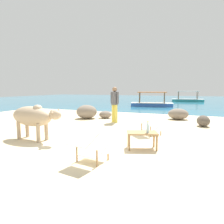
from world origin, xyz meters
TOP-DOWN VIEW (x-y plane):
  - sand_beach at (0.00, 0.00)m, footprint 18.00×14.00m
  - water_surface at (0.00, 22.00)m, footprint 60.00×36.00m
  - cow at (-1.74, -0.43)m, footprint 1.91×0.70m
  - low_bench_table at (1.49, -0.09)m, footprint 0.86×0.67m
  - bottle at (1.64, -0.12)m, footprint 0.07×0.07m
  - deck_chair_near at (0.67, -1.46)m, footprint 0.66×0.84m
  - deck_chair_far at (1.33, 1.44)m, footprint 0.92×0.92m
  - person_standing at (-0.51, 3.26)m, footprint 0.46×0.32m
  - shore_rock_large at (2.17, 5.24)m, footprint 1.11×0.93m
  - shore_rock_medium at (-2.27, 3.83)m, footprint 1.36×1.31m
  - shore_rock_small at (3.20, 3.72)m, footprint 0.63×0.72m
  - shore_rock_flat at (-1.41, 4.29)m, footprint 0.81×0.74m
  - boat_blue at (-0.34, 12.30)m, footprint 3.80×1.69m
  - boat_teal at (2.68, 20.28)m, footprint 3.77×1.50m

SIDE VIEW (x-z plane):
  - water_surface at x=0.00m, z-range -0.01..0.01m
  - sand_beach at x=0.00m, z-range 0.00..0.04m
  - shore_rock_flat at x=-1.41m, z-range 0.04..0.42m
  - shore_rock_small at x=3.20m, z-range 0.04..0.49m
  - boat_blue at x=-0.34m, z-range -0.35..0.94m
  - boat_teal at x=2.68m, z-range -0.35..0.94m
  - shore_rock_large at x=2.17m, z-range 0.04..0.59m
  - shore_rock_medium at x=-2.27m, z-range 0.04..0.75m
  - low_bench_table at x=1.49m, z-range 0.18..0.62m
  - deck_chair_near at x=0.67m, z-range 0.08..0.77m
  - deck_chair_far at x=1.33m, z-range 0.08..0.77m
  - bottle at x=1.64m, z-range 0.44..0.74m
  - cow at x=-1.74m, z-range 0.21..1.28m
  - person_standing at x=-0.51m, z-range 0.18..1.80m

